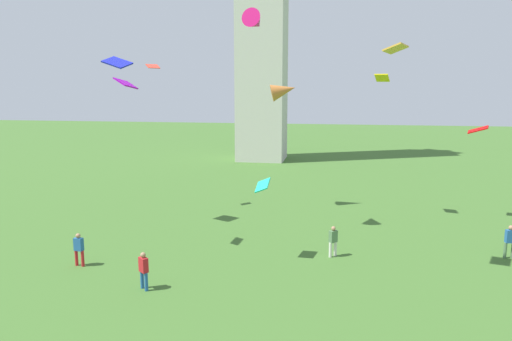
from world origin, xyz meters
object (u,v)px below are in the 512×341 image
(kite_flying_1, at_px, (255,22))
(kite_flying_9, at_px, (396,48))
(kite_flying_10, at_px, (283,90))
(person_2, at_px, (144,269))
(kite_flying_0, at_px, (126,83))
(kite_flying_8, at_px, (478,130))
(kite_flying_5, at_px, (153,66))
(kite_flying_2, at_px, (117,62))
(kite_flying_7, at_px, (263,185))
(person_3, at_px, (510,240))
(person_1, at_px, (79,248))
(kite_flying_4, at_px, (382,78))
(person_0, at_px, (333,239))

(kite_flying_1, distance_m, kite_flying_9, 9.93)
(kite_flying_1, bearing_deg, kite_flying_10, -90.69)
(person_2, relative_size, kite_flying_0, 1.28)
(kite_flying_8, bearing_deg, kite_flying_10, 17.57)
(kite_flying_1, distance_m, kite_flying_5, 9.45)
(kite_flying_0, bearing_deg, kite_flying_2, 39.92)
(kite_flying_5, bearing_deg, kite_flying_7, 91.22)
(kite_flying_0, height_order, kite_flying_10, kite_flying_10)
(kite_flying_2, distance_m, kite_flying_8, 24.53)
(person_2, bearing_deg, person_3, -119.77)
(person_1, distance_m, kite_flying_2, 12.09)
(kite_flying_9, height_order, kite_flying_10, kite_flying_9)
(person_2, xyz_separation_m, person_3, (17.86, 7.27, 0.04))
(person_2, distance_m, kite_flying_4, 20.37)
(kite_flying_2, xyz_separation_m, kite_flying_4, (16.79, 5.23, -0.90))
(person_3, xyz_separation_m, kite_flying_7, (-13.16, -2.52, 3.05))
(person_2, bearing_deg, kite_flying_7, -96.62)
(person_0, relative_size, kite_flying_5, 1.63)
(person_0, height_order, kite_flying_4, kite_flying_4)
(person_0, bearing_deg, kite_flying_7, 151.19)
(kite_flying_5, relative_size, kite_flying_9, 0.71)
(kite_flying_0, distance_m, kite_flying_2, 5.30)
(kite_flying_2, distance_m, kite_flying_4, 17.61)
(kite_flying_0, height_order, kite_flying_8, kite_flying_0)
(kite_flying_1, bearing_deg, kite_flying_7, 113.52)
(person_3, xyz_separation_m, kite_flying_5, (-22.74, 6.33, 9.69))
(kite_flying_8, bearing_deg, kite_flying_0, 46.82)
(person_3, height_order, kite_flying_0, kite_flying_0)
(kite_flying_2, bearing_deg, person_1, -67.37)
(person_3, bearing_deg, person_0, 0.37)
(person_3, bearing_deg, kite_flying_1, -17.90)
(kite_flying_10, bearing_deg, person_0, -168.82)
(person_0, xyz_separation_m, kite_flying_5, (-13.31, 7.78, 9.77))
(person_3, distance_m, kite_flying_1, 18.96)
(kite_flying_0, xyz_separation_m, kite_flying_2, (-2.65, 4.38, 1.38))
(kite_flying_10, bearing_deg, kite_flying_9, -162.35)
(person_0, bearing_deg, kite_flying_4, 26.29)
(person_0, relative_size, kite_flying_4, 1.23)
(kite_flying_1, relative_size, kite_flying_4, 1.41)
(kite_flying_7, distance_m, kite_flying_9, 9.31)
(kite_flying_5, bearing_deg, kite_flying_10, 147.03)
(person_2, height_order, kite_flying_5, kite_flying_5)
(kite_flying_1, relative_size, kite_flying_7, 1.72)
(person_2, height_order, kite_flying_0, kite_flying_0)
(kite_flying_9, xyz_separation_m, kite_flying_10, (-6.56, 12.09, -1.87))
(kite_flying_4, height_order, kite_flying_9, kite_flying_9)
(person_1, distance_m, kite_flying_4, 21.95)
(person_2, relative_size, kite_flying_7, 1.55)
(kite_flying_2, bearing_deg, kite_flying_9, -3.37)
(kite_flying_1, relative_size, kite_flying_10, 0.88)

